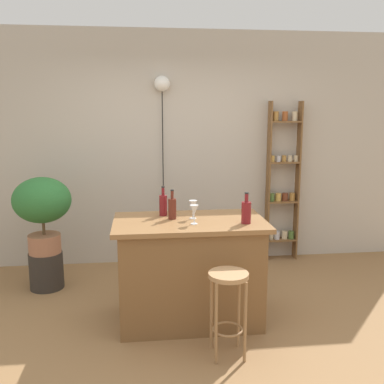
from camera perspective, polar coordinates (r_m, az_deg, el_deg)
ground at (r=3.88m, az=0.22°, el=-18.22°), size 12.00×12.00×0.00m
back_wall at (r=5.36m, az=-2.28°, el=5.62°), size 6.40×0.10×2.80m
kitchen_counter at (r=3.95m, az=-0.30°, el=-10.18°), size 1.33×0.76×0.93m
bar_stool at (r=3.41m, az=4.74°, el=-13.32°), size 0.31×0.31×0.67m
spice_shelf at (r=5.53m, az=11.78°, el=1.18°), size 0.40×0.15×1.98m
plant_stool at (r=4.96m, az=-18.48°, el=-9.67°), size 0.35×0.35×0.39m
potted_plant at (r=4.77m, az=-18.98°, el=-1.70°), size 0.60×0.54×0.80m
bottle_vinegar at (r=3.84m, az=-2.59°, el=-2.09°), size 0.07×0.07×0.26m
bottle_soda_blue at (r=3.72m, az=7.10°, el=-2.57°), size 0.08×0.08×0.27m
bottle_spirits_clear at (r=3.97m, az=-3.79°, el=-1.65°), size 0.07×0.07×0.27m
wine_glass_left at (r=3.66m, az=0.28°, el=-2.43°), size 0.07×0.07×0.16m
wine_glass_center at (r=3.85m, az=0.13°, el=-1.79°), size 0.07×0.07×0.16m
pendant_globe_light at (r=5.22m, az=-3.93°, el=13.38°), size 0.18×0.18×2.26m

